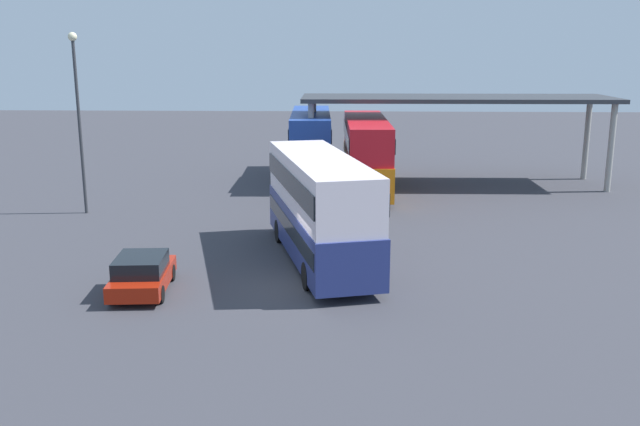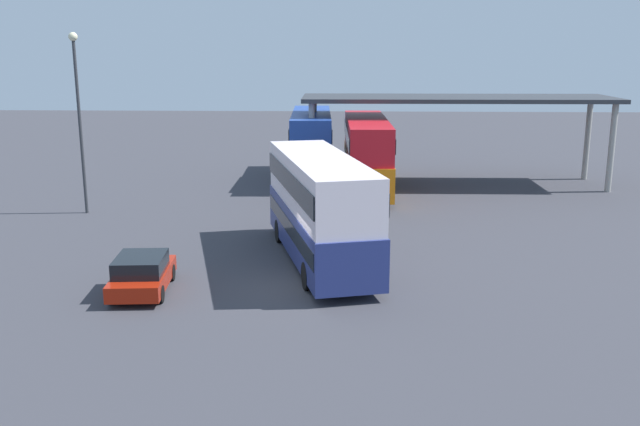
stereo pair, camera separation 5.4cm
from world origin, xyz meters
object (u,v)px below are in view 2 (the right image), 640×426
object	(u,v)px
double_decker_main	(320,205)
parked_hatchback	(142,274)
lamppost_tall	(78,104)
double_decker_mid_row	(367,151)
double_decker_near_canopy	(311,143)

from	to	relation	value
double_decker_main	parked_hatchback	bearing A→B (deg)	107.75
double_decker_main	lamppost_tall	world-z (taller)	lamppost_tall
double_decker_mid_row	lamppost_tall	size ratio (longest dim) A/B	1.23
double_decker_main	double_decker_mid_row	size ratio (longest dim) A/B	0.93
double_decker_main	lamppost_tall	size ratio (longest dim) A/B	1.15
double_decker_main	double_decker_near_canopy	bearing A→B (deg)	-10.48
double_decker_mid_row	double_decker_main	bearing A→B (deg)	169.61
double_decker_main	parked_hatchback	size ratio (longest dim) A/B	2.73
double_decker_near_canopy	double_decker_mid_row	bearing A→B (deg)	-135.93
double_decker_main	double_decker_near_canopy	size ratio (longest dim) A/B	0.98
parked_hatchback	double_decker_near_canopy	xyz separation A→B (m)	(4.91, 21.59, 1.71)
double_decker_near_canopy	lamppost_tall	world-z (taller)	lamppost_tall
double_decker_main	double_decker_mid_row	xyz separation A→B (m)	(2.26, 14.43, 0.02)
double_decker_main	double_decker_mid_row	world-z (taller)	double_decker_mid_row
double_decker_mid_row	lamppost_tall	bearing A→B (deg)	112.42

